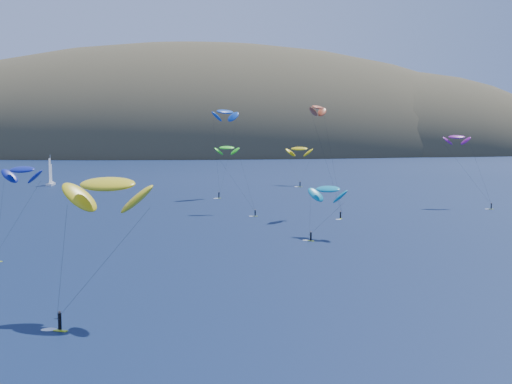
{
  "coord_description": "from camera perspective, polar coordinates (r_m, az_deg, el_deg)",
  "views": [
    {
      "loc": [
        -12.97,
        -53.77,
        21.27
      ],
      "look_at": [
        4.34,
        80.0,
        9.0
      ],
      "focal_mm": 50.0,
      "sensor_mm": 36.0,
      "label": 1
    }
  ],
  "objects": [
    {
      "name": "island",
      "position": [
        619.18,
        -2.52,
        2.23
      ],
      "size": [
        730.0,
        300.0,
        210.0
      ],
      "color": "#3D3526",
      "rests_on": "ground"
    },
    {
      "name": "kitesurfer_9",
      "position": [
        170.73,
        4.97,
        6.73
      ],
      "size": [
        8.16,
        10.84,
        27.94
      ],
      "rotation": [
        0.0,
        0.0,
        0.92
      ],
      "color": "#CAEC1A",
      "rests_on": "ground"
    },
    {
      "name": "kitesurfer_10",
      "position": [
        125.79,
        -18.22,
        1.7
      ],
      "size": [
        8.24,
        11.2,
        16.3
      ],
      "rotation": [
        0.0,
        0.0,
        -0.49
      ],
      "color": "#CAEC1A",
      "rests_on": "ground"
    },
    {
      "name": "kitesurfer_6",
      "position": [
        199.1,
        15.78,
        4.24
      ],
      "size": [
        10.63,
        11.14,
        20.6
      ],
      "rotation": [
        0.0,
        0.0,
        -0.24
      ],
      "color": "#CAEC1A",
      "rests_on": "ground"
    },
    {
      "name": "kitesurfer_5",
      "position": [
        138.84,
        5.77,
        0.23
      ],
      "size": [
        9.19,
        10.12,
        11.67
      ],
      "rotation": [
        0.0,
        0.0,
        -0.85
      ],
      "color": "#CAEC1A",
      "rests_on": "ground"
    },
    {
      "name": "sailboat",
      "position": [
        271.99,
        -16.11,
        0.71
      ],
      "size": [
        9.06,
        7.86,
        11.35
      ],
      "rotation": [
        0.0,
        0.0,
        -0.05
      ],
      "color": "silver",
      "rests_on": "ground"
    },
    {
      "name": "kitesurfer_4",
      "position": [
        218.24,
        -2.49,
        6.42
      ],
      "size": [
        10.51,
        10.34,
        28.72
      ],
      "rotation": [
        0.0,
        0.0,
        0.64
      ],
      "color": "#CAEC1A",
      "rests_on": "ground"
    },
    {
      "name": "kitesurfer_11",
      "position": [
        264.27,
        3.48,
        3.47
      ],
      "size": [
        10.48,
        14.09,
        16.04
      ],
      "rotation": [
        0.0,
        0.0,
        -0.35
      ],
      "color": "#CAEC1A",
      "rests_on": "ground"
    },
    {
      "name": "kitesurfer_3",
      "position": [
        178.23,
        -2.34,
        3.54
      ],
      "size": [
        9.51,
        11.25,
        17.83
      ],
      "rotation": [
        0.0,
        0.0,
        0.04
      ],
      "color": "#CAEC1A",
      "rests_on": "ground"
    },
    {
      "name": "kitesurfer_2",
      "position": [
        81.59,
        -11.81,
        0.6
      ],
      "size": [
        11.52,
        11.13,
        17.83
      ],
      "rotation": [
        0.0,
        0.0,
        -0.43
      ],
      "color": "#CAEC1A",
      "rests_on": "ground"
    }
  ]
}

